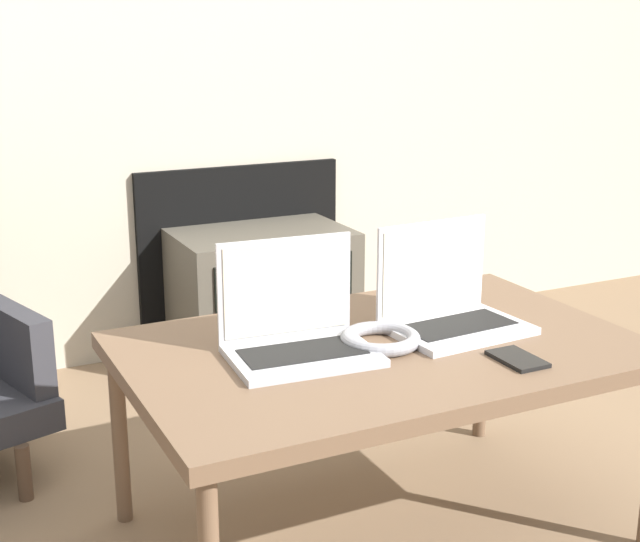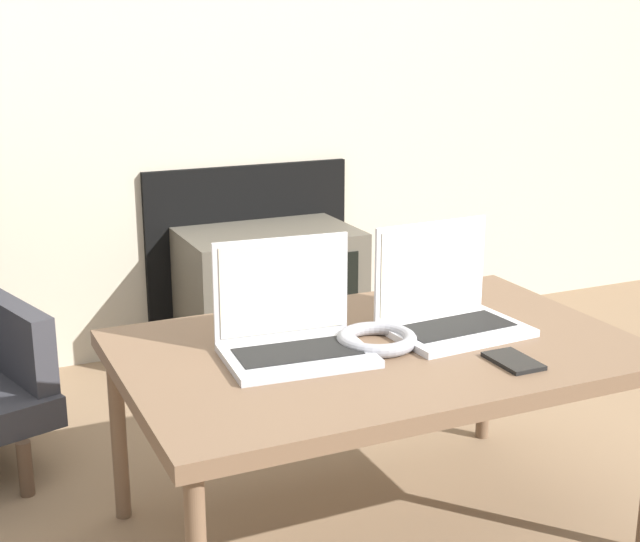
% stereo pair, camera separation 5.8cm
% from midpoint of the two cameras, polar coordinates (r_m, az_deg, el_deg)
% --- Properties ---
extents(table, '(1.09, 0.70, 0.46)m').
position_cam_midpoint_polar(table, '(1.93, 3.06, -5.65)').
color(table, brown).
rests_on(table, ground_plane).
extents(laptop_left, '(0.31, 0.24, 0.23)m').
position_cam_midpoint_polar(laptop_left, '(1.85, -2.47, -3.71)').
color(laptop_left, '#B2B2B7').
rests_on(laptop_left, table).
extents(laptop_right, '(0.31, 0.23, 0.23)m').
position_cam_midpoint_polar(laptop_right, '(2.02, 7.34, -2.13)').
color(laptop_right, silver).
rests_on(laptop_right, table).
extents(headphones, '(0.17, 0.17, 0.03)m').
position_cam_midpoint_polar(headphones, '(1.90, 3.00, -4.36)').
color(headphones, gray).
rests_on(headphones, table).
extents(phone, '(0.08, 0.12, 0.01)m').
position_cam_midpoint_polar(phone, '(1.86, 11.64, -5.54)').
color(phone, black).
rests_on(phone, table).
extents(tv, '(0.58, 0.39, 0.45)m').
position_cam_midpoint_polar(tv, '(3.03, -4.23, -1.62)').
color(tv, '#4C473D').
rests_on(tv, ground_plane).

